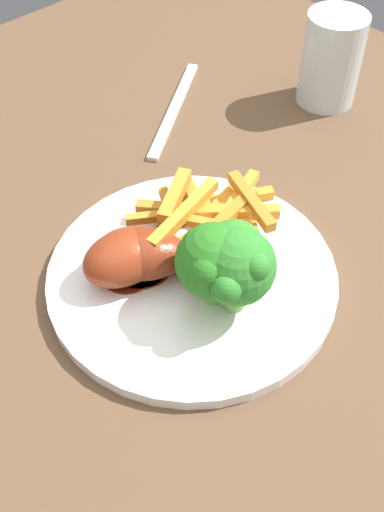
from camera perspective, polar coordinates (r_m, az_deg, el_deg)
ground_plane at (r=1.24m, az=-0.01°, el=-21.38°), size 6.00×6.00×0.00m
dining_table at (r=0.69m, az=-0.01°, el=-2.95°), size 0.91×0.86×0.75m
dinner_plate at (r=0.54m, az=0.00°, el=-1.84°), size 0.25×0.25×0.01m
broccoli_floret_front at (r=0.48m, az=3.97°, el=-1.07°), size 0.06×0.07×0.08m
broccoli_floret_middle at (r=0.49m, az=3.96°, el=0.48°), size 0.05×0.05×0.07m
broccoli_floret_back at (r=0.48m, az=2.37°, el=-0.67°), size 0.06×0.07×0.08m
carrot_fries_pile at (r=0.55m, az=1.42°, el=3.58°), size 0.14×0.16×0.04m
chicken_drumstick_near at (r=0.52m, az=-5.80°, el=0.06°), size 0.07×0.12×0.04m
chicken_drumstick_far at (r=0.52m, az=-4.37°, el=0.18°), size 0.12×0.11×0.04m
chicken_drumstick_extra at (r=0.52m, az=-3.66°, el=0.11°), size 0.11×0.11×0.04m
fork at (r=0.73m, az=-1.65°, el=13.50°), size 0.11×0.17×0.00m
water_glass at (r=0.74m, az=12.80°, el=17.38°), size 0.07×0.07×0.10m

